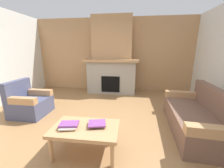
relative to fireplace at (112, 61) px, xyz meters
name	(u,v)px	position (x,y,z in m)	size (l,w,h in m)	color
ground	(95,130)	(0.00, -2.62, -1.16)	(9.00, 9.00, 0.00)	olive
wall_back_wood_panel	(113,55)	(0.00, 0.38, 0.19)	(6.00, 0.12, 2.70)	tan
fireplace	(112,61)	(0.00, 0.00, 0.00)	(1.90, 0.82, 2.70)	gray
couch	(197,117)	(1.99, -2.38, -0.88)	(0.98, 1.86, 0.85)	brown
armchair	(29,103)	(-1.76, -2.15, -0.87)	(0.77, 0.77, 0.85)	#474C6B
coffee_table	(86,130)	(0.02, -3.23, -0.79)	(1.00, 0.60, 0.43)	tan
book_stack_near_edge	(69,125)	(-0.22, -3.27, -0.70)	(0.30, 0.27, 0.07)	beige
book_stack_center	(97,124)	(0.19, -3.17, -0.70)	(0.30, 0.27, 0.05)	#3D7F4C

